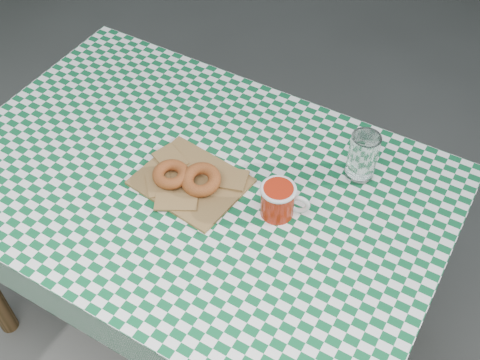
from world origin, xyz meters
name	(u,v)px	position (x,y,z in m)	size (l,w,h in m)	color
ground	(203,352)	(0.00, 0.00, 0.00)	(60.00, 60.00, 0.00)	#494944
table	(200,261)	(-0.07, 0.10, 0.38)	(1.30, 0.87, 0.75)	#4F361B
tablecloth	(193,182)	(-0.07, 0.10, 0.75)	(1.32, 0.89, 0.01)	#0D542C
paper_bag	(191,181)	(-0.07, 0.10, 0.76)	(0.27, 0.22, 0.01)	olive
bagel_front	(171,174)	(-0.12, 0.07, 0.79)	(0.10, 0.10, 0.03)	brown
bagel_back	(201,180)	(-0.04, 0.10, 0.79)	(0.11, 0.11, 0.03)	#9D5220
coffee_mug	(278,201)	(0.16, 0.15, 0.80)	(0.17, 0.17, 0.09)	#9D1D0A
drinking_glass	(363,156)	(0.26, 0.39, 0.83)	(0.08, 0.08, 0.14)	white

